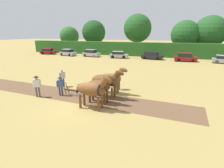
% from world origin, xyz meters
% --- Properties ---
extents(ground_plane, '(240.00, 240.00, 0.00)m').
position_xyz_m(ground_plane, '(0.00, 0.00, 0.00)').
color(ground_plane, '#A88E4C').
extents(plowed_furrow_strip, '(21.66, 3.74, 0.01)m').
position_xyz_m(plowed_furrow_strip, '(-2.58, 1.71, 0.00)').
color(plowed_furrow_strip, brown).
rests_on(plowed_furrow_strip, ground).
extents(hedgerow, '(63.22, 1.92, 3.12)m').
position_xyz_m(hedgerow, '(0.00, 30.09, 1.56)').
color(hedgerow, '#286023').
rests_on(hedgerow, ground).
extents(tree_far_left, '(5.72, 5.72, 7.11)m').
position_xyz_m(tree_far_left, '(-25.23, 36.71, 4.24)').
color(tree_far_left, '#4C3823').
rests_on(tree_far_left, ground).
extents(tree_left, '(6.58, 6.58, 8.63)m').
position_xyz_m(tree_left, '(-16.63, 36.04, 5.33)').
color(tree_left, brown).
rests_on(tree_left, ground).
extents(tree_center_left, '(7.14, 7.14, 9.88)m').
position_xyz_m(tree_center_left, '(-4.17, 36.16, 6.31)').
color(tree_center_left, '#4C3823').
rests_on(tree_center_left, ground).
extents(tree_center, '(6.60, 6.60, 8.10)m').
position_xyz_m(tree_center, '(7.42, 35.89, 4.79)').
color(tree_center, brown).
rests_on(tree_center, ground).
extents(tree_center_right, '(7.31, 7.31, 9.05)m').
position_xyz_m(tree_center_right, '(12.70, 36.72, 5.39)').
color(tree_center_right, brown).
rests_on(tree_center_right, ground).
extents(draft_horse_lead_left, '(2.91, 1.07, 2.50)m').
position_xyz_m(draft_horse_lead_left, '(0.70, -0.18, 1.44)').
color(draft_horse_lead_left, brown).
rests_on(draft_horse_lead_left, ground).
extents(draft_horse_lead_right, '(2.60, 0.99, 2.32)m').
position_xyz_m(draft_horse_lead_right, '(0.74, 0.99, 1.33)').
color(draft_horse_lead_right, '#513319').
rests_on(draft_horse_lead_right, ground).
extents(draft_horse_trail_left, '(2.94, 1.11, 2.48)m').
position_xyz_m(draft_horse_trail_left, '(0.78, 2.17, 1.46)').
color(draft_horse_trail_left, brown).
rests_on(draft_horse_trail_left, ground).
extents(draft_horse_trail_right, '(2.67, 1.04, 2.48)m').
position_xyz_m(draft_horse_trail_right, '(0.84, 3.34, 1.37)').
color(draft_horse_trail_right, brown).
rests_on(draft_horse_trail_right, ground).
extents(plow, '(1.74, 0.48, 1.13)m').
position_xyz_m(plow, '(-1.99, 1.69, 0.32)').
color(plow, '#4C331E').
rests_on(plow, ground).
extents(farmer_at_plow, '(0.51, 0.45, 1.62)m').
position_xyz_m(farmer_at_plow, '(-3.06, 1.34, 0.93)').
color(farmer_at_plow, '#28334C').
rests_on(farmer_at_plow, ground).
extents(farmer_beside_team, '(0.43, 0.64, 1.70)m').
position_xyz_m(farmer_beside_team, '(1.07, 4.64, 0.99)').
color(farmer_beside_team, '#4C4C4C').
rests_on(farmer_beside_team, ground).
extents(farmer_onlooker_left, '(0.62, 0.45, 1.79)m').
position_xyz_m(farmer_onlooker_left, '(-4.65, 0.37, 1.06)').
color(farmer_onlooker_left, '#4C4C4C').
rests_on(farmer_onlooker_left, ground).
extents(farmer_onlooker_right, '(0.36, 0.65, 1.73)m').
position_xyz_m(farmer_onlooker_right, '(-4.44, 3.57, 1.01)').
color(farmer_onlooker_right, '#4C4C4C').
rests_on(farmer_onlooker_right, ground).
extents(parked_car_far_left, '(4.09, 2.40, 1.47)m').
position_xyz_m(parked_car_far_left, '(-24.49, 25.72, 0.71)').
color(parked_car_far_left, maroon).
rests_on(parked_car_far_left, ground).
extents(parked_car_left, '(4.12, 2.38, 1.53)m').
position_xyz_m(parked_car_left, '(-18.19, 24.90, 0.73)').
color(parked_car_left, '#9E9EA8').
rests_on(parked_car_left, ground).
extents(parked_car_center_left, '(3.98, 2.00, 1.59)m').
position_xyz_m(parked_car_center_left, '(-12.19, 25.22, 0.76)').
color(parked_car_center_left, '#9E9EA8').
rests_on(parked_car_center_left, ground).
extents(parked_car_center, '(4.03, 2.30, 1.42)m').
position_xyz_m(parked_car_center, '(-5.66, 25.18, 0.69)').
color(parked_car_center, '#A8A8B2').
rests_on(parked_car_center, ground).
extents(parked_car_center_right, '(4.38, 2.17, 1.56)m').
position_xyz_m(parked_car_center_right, '(1.27, 25.83, 0.75)').
color(parked_car_center_right, black).
rests_on(parked_car_center_right, ground).
extents(parked_car_right, '(4.05, 2.08, 1.59)m').
position_xyz_m(parked_car_right, '(7.51, 25.12, 0.76)').
color(parked_car_right, maroon).
rests_on(parked_car_right, ground).
extents(parked_car_far_right, '(4.00, 2.12, 1.41)m').
position_xyz_m(parked_car_far_right, '(13.90, 25.12, 0.68)').
color(parked_car_far_right, '#9E9EA8').
rests_on(parked_car_far_right, ground).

